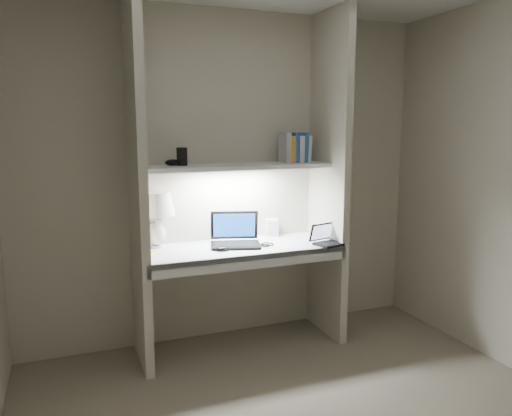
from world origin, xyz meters
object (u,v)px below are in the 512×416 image
table_lamp (156,210)px  laptop_main (235,237)px  speaker (272,228)px  book_row (295,148)px  laptop_netbook (328,239)px

table_lamp → laptop_main: 0.61m
speaker → book_row: (0.15, -0.10, 0.63)m
speaker → book_row: bearing=-7.4°
laptop_netbook → laptop_main: bearing=146.6°
laptop_main → speaker: (0.37, 0.17, 0.01)m
laptop_netbook → book_row: size_ratio=1.17×
laptop_main → laptop_netbook: 0.70m
laptop_main → speaker: size_ratio=3.09×
laptop_netbook → speaker: 0.50m
laptop_main → table_lamp: bearing=-176.5°
table_lamp → laptop_netbook: bearing=-16.6°
laptop_netbook → speaker: size_ratio=1.95×
laptop_main → speaker: bearing=40.0°
table_lamp → speaker: (0.93, 0.04, -0.20)m
table_lamp → laptop_main: bearing=-12.4°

